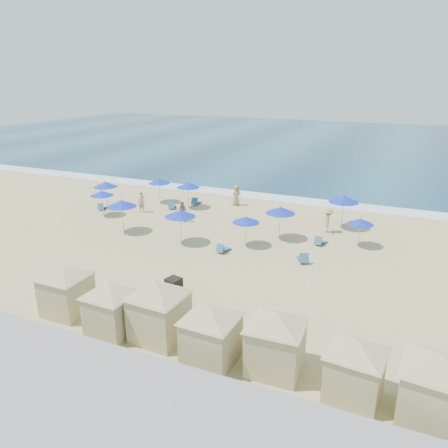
% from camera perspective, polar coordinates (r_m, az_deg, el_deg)
% --- Properties ---
extents(ground, '(160.00, 160.00, 0.00)m').
position_cam_1_polar(ground, '(28.71, -2.17, -4.21)').
color(ground, tan).
rests_on(ground, ground).
extents(ocean, '(160.00, 80.00, 0.06)m').
position_cam_1_polar(ocean, '(80.35, 15.59, 10.07)').
color(ocean, '#0E3250').
rests_on(ocean, ground).
extents(surf_line, '(160.00, 2.50, 0.08)m').
position_cam_1_polar(surf_line, '(42.41, 7.07, 3.35)').
color(surf_line, white).
rests_on(surf_line, ground).
extents(seawall, '(160.00, 6.10, 1.22)m').
position_cam_1_polar(seawall, '(18.78, -21.44, -16.86)').
color(seawall, gray).
rests_on(seawall, ground).
extents(trash_bin, '(0.90, 0.90, 0.74)m').
position_cam_1_polar(trash_bin, '(24.27, -6.59, -7.86)').
color(trash_bin, black).
rests_on(trash_bin, ground).
extents(cabana_0, '(4.34, 4.34, 2.72)m').
position_cam_1_polar(cabana_0, '(22.83, -20.00, -7.42)').
color(cabana_0, tan).
rests_on(cabana_0, ground).
extents(cabana_1, '(4.22, 4.22, 2.65)m').
position_cam_1_polar(cabana_1, '(20.60, -14.52, -9.92)').
color(cabana_1, tan).
rests_on(cabana_1, ground).
extents(cabana_2, '(4.65, 4.65, 2.92)m').
position_cam_1_polar(cabana_2, '(19.69, -8.52, -10.39)').
color(cabana_2, tan).
rests_on(cabana_2, ground).
extents(cabana_3, '(4.33, 4.33, 2.72)m').
position_cam_1_polar(cabana_3, '(18.09, -1.73, -13.42)').
color(cabana_3, tan).
rests_on(cabana_3, ground).
extents(cabana_4, '(4.46, 4.46, 2.80)m').
position_cam_1_polar(cabana_4, '(17.70, 6.83, -14.18)').
color(cabana_4, tan).
rests_on(cabana_4, ground).
extents(cabana_5, '(4.10, 4.10, 2.58)m').
position_cam_1_polar(cabana_5, '(17.05, 16.86, -16.90)').
color(cabana_5, tan).
rests_on(cabana_5, ground).
extents(cabana_6, '(4.68, 4.68, 2.95)m').
position_cam_1_polar(cabana_6, '(16.78, 26.17, -17.92)').
color(cabana_6, tan).
rests_on(cabana_6, ground).
extents(umbrella_0, '(2.15, 2.15, 2.45)m').
position_cam_1_polar(umbrella_0, '(40.09, -15.22, 5.01)').
color(umbrella_0, '#A5A8AD').
rests_on(umbrella_0, ground).
extents(umbrella_1, '(1.96, 1.96, 2.23)m').
position_cam_1_polar(umbrella_1, '(37.91, -15.68, 3.90)').
color(umbrella_1, '#A5A8AD').
rests_on(umbrella_1, ground).
extents(umbrella_2, '(2.06, 2.06, 2.35)m').
position_cam_1_polar(umbrella_2, '(40.86, -8.47, 5.58)').
color(umbrella_2, '#A5A8AD').
rests_on(umbrella_2, ground).
extents(umbrella_3, '(2.26, 2.26, 2.58)m').
position_cam_1_polar(umbrella_3, '(33.32, -13.22, 2.64)').
color(umbrella_3, '#A5A8AD').
rests_on(umbrella_3, ground).
extents(umbrella_4, '(2.11, 2.11, 2.40)m').
position_cam_1_polar(umbrella_4, '(38.81, -4.70, 5.10)').
color(umbrella_4, '#A5A8AD').
rests_on(umbrella_4, ground).
extents(umbrella_5, '(2.21, 2.21, 2.52)m').
position_cam_1_polar(umbrella_5, '(30.36, -5.75, 1.38)').
color(umbrella_5, '#A5A8AD').
rests_on(umbrella_5, ground).
extents(umbrella_6, '(2.18, 2.18, 2.49)m').
position_cam_1_polar(umbrella_6, '(31.29, 7.38, 1.80)').
color(umbrella_6, '#A5A8AD').
rests_on(umbrella_6, ground).
extents(umbrella_7, '(1.94, 1.94, 2.20)m').
position_cam_1_polar(umbrella_7, '(29.81, 2.90, 0.58)').
color(umbrella_7, '#A5A8AD').
rests_on(umbrella_7, ground).
extents(umbrella_8, '(2.37, 2.37, 2.69)m').
position_cam_1_polar(umbrella_8, '(34.48, 15.39, 3.18)').
color(umbrella_8, '#A5A8AD').
rests_on(umbrella_8, ground).
extents(umbrella_9, '(1.83, 1.83, 2.08)m').
position_cam_1_polar(umbrella_9, '(31.14, 17.41, 0.32)').
color(umbrella_9, '#A5A8AD').
rests_on(umbrella_9, ground).
extents(beach_chair_0, '(0.88, 1.26, 0.64)m').
position_cam_1_polar(beach_chair_0, '(40.06, -15.67, 2.13)').
color(beach_chair_0, '#275C90').
rests_on(beach_chair_0, ground).
extents(beach_chair_1, '(1.00, 1.37, 0.69)m').
position_cam_1_polar(beach_chair_1, '(39.13, -6.81, 2.35)').
color(beach_chair_1, '#275C90').
rests_on(beach_chair_1, ground).
extents(beach_chair_2, '(0.79, 1.42, 0.74)m').
position_cam_1_polar(beach_chair_2, '(40.20, -3.70, 2.92)').
color(beach_chair_2, '#275C90').
rests_on(beach_chair_2, ground).
extents(beach_chair_3, '(0.74, 1.28, 0.67)m').
position_cam_1_polar(beach_chair_3, '(29.26, -0.16, -3.25)').
color(beach_chair_3, '#275C90').
rests_on(beach_chair_3, ground).
extents(beach_chair_4, '(1.07, 1.45, 0.73)m').
position_cam_1_polar(beach_chair_4, '(28.16, 10.29, -4.43)').
color(beach_chair_4, '#275C90').
rests_on(beach_chair_4, ground).
extents(beach_chair_5, '(0.84, 1.33, 0.68)m').
position_cam_1_polar(beach_chair_5, '(31.27, 12.44, -2.23)').
color(beach_chair_5, '#275C90').
rests_on(beach_chair_5, ground).
extents(beachgoer_0, '(0.70, 0.49, 1.82)m').
position_cam_1_polar(beachgoer_0, '(38.33, -10.71, 2.85)').
color(beachgoer_0, tan).
rests_on(beachgoer_0, ground).
extents(beachgoer_1, '(0.83, 0.65, 1.70)m').
position_cam_1_polar(beachgoer_1, '(35.28, -5.46, 1.61)').
color(beachgoer_1, tan).
rests_on(beachgoer_1, ground).
extents(beachgoer_2, '(0.89, 1.29, 1.82)m').
position_cam_1_polar(beachgoer_2, '(33.64, 13.47, 0.41)').
color(beachgoer_2, tan).
rests_on(beachgoer_2, ground).
extents(beachgoer_3, '(1.02, 1.09, 1.88)m').
position_cam_1_polar(beachgoer_3, '(39.71, 1.64, 3.77)').
color(beachgoer_3, tan).
rests_on(beachgoer_3, ground).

